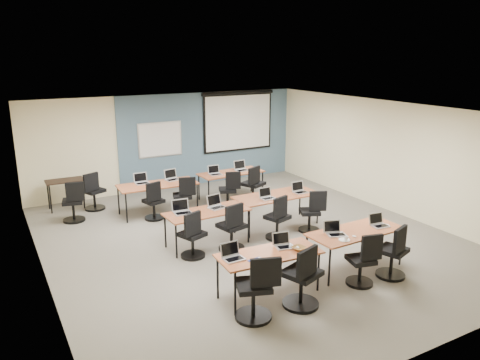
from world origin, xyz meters
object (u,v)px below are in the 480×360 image
laptop_11 (241,168)px  task_chair_11 (253,188)px  training_table_back_right (231,174)px  laptop_4 (182,210)px  task_chair_9 (184,199)px  laptop_10 (215,172)px  whiteboard (160,140)px  task_chair_10 (229,193)px  utility_table (65,184)px  task_chair_1 (302,281)px  task_chair_2 (363,264)px  task_chair_4 (193,239)px  training_table_mid_left (207,213)px  laptop_7 (300,190)px  task_chair_8 (154,204)px  laptop_8 (142,181)px  laptop_0 (232,255)px  task_chair_5 (232,231)px  projector_screen (238,118)px  laptop_2 (335,231)px  laptop_3 (379,223)px  spare_chair_a (94,194)px  laptop_9 (172,177)px  laptop_6 (267,196)px  training_table_back_left (158,186)px  task_chair_0 (256,293)px  task_chair_3 (394,256)px  spare_chair_b (74,205)px  training_table_front_right (356,233)px  laptop_1 (283,243)px  task_chair_7 (312,215)px  task_chair_6 (278,221)px  training_table_mid_right (277,197)px

laptop_11 → task_chair_11: bearing=-97.4°
training_table_back_right → laptop_4: size_ratio=4.99×
task_chair_9 → laptop_10: 1.35m
whiteboard → laptop_10: size_ratio=4.14×
task_chair_10 → utility_table: bearing=173.9°
task_chair_1 → task_chair_2: (1.32, 0.08, -0.05)m
task_chair_1 → task_chair_4: bearing=87.8°
training_table_mid_left → laptop_7: bearing=1.8°
task_chair_8 → laptop_8: bearing=79.8°
laptop_0 → task_chair_5: 2.00m
projector_screen → laptop_2: projector_screen is taller
projector_screen → task_chair_2: (-1.54, -7.11, -1.50)m
laptop_3 → spare_chair_a: (-3.93, 5.68, -0.38)m
laptop_9 → laptop_6: bearing=-73.6°
training_table_back_left → task_chair_11: (2.36, -0.58, -0.26)m
task_chair_1 → laptop_8: size_ratio=3.17×
task_chair_0 → task_chair_3: bearing=19.0°
laptop_0 → laptop_9: (0.88, 4.83, 0.00)m
training_table_mid_left → task_chair_0: 2.93m
spare_chair_b → laptop_3: bearing=-35.5°
whiteboard → laptop_9: size_ratio=3.76×
training_table_mid_left → whiteboard: bearing=80.4°
laptop_10 → training_table_front_right: bearing=-79.8°
laptop_3 → task_chair_9: (-2.12, 4.22, -0.39)m
laptop_1 → task_chair_10: laptop_1 is taller
task_chair_2 → laptop_8: laptop_8 is taller
task_chair_4 → spare_chair_b: spare_chair_b is taller
laptop_0 → task_chair_0: task_chair_0 is taller
training_table_mid_left → task_chair_7: size_ratio=1.80×
task_chair_7 → task_chair_9: size_ratio=0.98×
task_chair_2 → whiteboard: bearing=111.6°
training_table_back_left → training_table_back_right: size_ratio=1.10×
task_chair_5 → task_chair_6: (1.11, 0.04, -0.01)m
training_table_mid_right → task_chair_8: size_ratio=2.05×
task_chair_9 → task_chair_6: bearing=-47.2°
training_table_back_left → spare_chair_b: spare_chair_b is taller
training_table_back_right → laptop_6: size_ratio=5.74×
task_chair_6 → spare_chair_a: (-2.95, 3.83, 0.00)m
task_chair_6 → laptop_11: bearing=57.7°
task_chair_3 → task_chair_10: bearing=79.1°
laptop_1 → laptop_3: 2.07m
training_table_back_right → task_chair_11: bearing=-72.1°
whiteboard → laptop_1: bearing=-92.3°
training_table_mid_right → laptop_1: laptop_1 is taller
training_table_front_right → laptop_2: 0.47m
laptop_1 → spare_chair_a: spare_chair_a is taller
projector_screen → training_table_mid_left: projector_screen is taller
task_chair_0 → task_chair_9: 4.86m
training_table_mid_left → laptop_8: 2.70m
training_table_mid_right → training_table_back_left: same height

